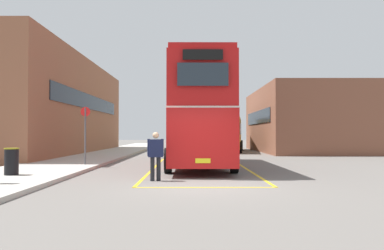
# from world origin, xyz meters

# --- Properties ---
(ground_plane) EXTENTS (135.60, 135.60, 0.00)m
(ground_plane) POSITION_xyz_m (0.00, 14.40, 0.00)
(ground_plane) COLOR #66605B
(sidewalk_left) EXTENTS (4.00, 57.60, 0.14)m
(sidewalk_left) POSITION_xyz_m (-6.50, 16.80, 0.07)
(sidewalk_left) COLOR #B2ADA3
(sidewalk_left) RESTS_ON ground
(brick_building_left) EXTENTS (6.08, 22.94, 7.23)m
(brick_building_left) POSITION_xyz_m (-11.11, 18.68, 3.61)
(brick_building_left) COLOR brown
(brick_building_left) RESTS_ON ground
(depot_building_right) EXTENTS (8.51, 14.43, 5.39)m
(depot_building_right) POSITION_xyz_m (9.72, 22.48, 2.69)
(depot_building_right) COLOR brown
(depot_building_right) RESTS_ON ground
(double_decker_bus) EXTENTS (2.93, 10.54, 4.75)m
(double_decker_bus) POSITION_xyz_m (0.09, 7.21, 2.51)
(double_decker_bus) COLOR black
(double_decker_bus) RESTS_ON ground
(single_deck_bus) EXTENTS (3.72, 9.77, 3.02)m
(single_deck_bus) POSITION_xyz_m (2.77, 22.61, 1.64)
(single_deck_bus) COLOR black
(single_deck_bus) RESTS_ON ground
(pedestrian_boarding) EXTENTS (0.53, 0.34, 1.61)m
(pedestrian_boarding) POSITION_xyz_m (-1.45, 1.51, 0.92)
(pedestrian_boarding) COLOR black
(pedestrian_boarding) RESTS_ON ground
(litter_bin) EXTENTS (0.49, 0.49, 0.93)m
(litter_bin) POSITION_xyz_m (-6.45, 2.04, 0.61)
(litter_bin) COLOR black
(litter_bin) RESTS_ON sidewalk_left
(bus_stop_sign) EXTENTS (0.44, 0.08, 2.65)m
(bus_stop_sign) POSITION_xyz_m (-5.16, 6.52, 1.73)
(bus_stop_sign) COLOR #4C4C51
(bus_stop_sign) RESTS_ON sidewalk_left
(bay_marking_yellow) EXTENTS (4.32, 12.53, 0.01)m
(bay_marking_yellow) POSITION_xyz_m (0.10, 5.26, 0.00)
(bay_marking_yellow) COLOR gold
(bay_marking_yellow) RESTS_ON ground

